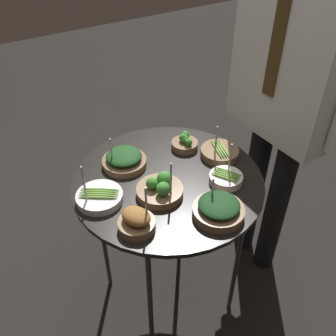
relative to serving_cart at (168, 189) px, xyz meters
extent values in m
plane|color=black|center=(0.00, 0.00, -0.71)|extent=(8.00, 8.00, 0.00)
cylinder|color=black|center=(0.00, 0.00, 0.04)|extent=(0.72, 0.72, 0.02)
cylinder|color=#2D2D2D|center=(0.22, -0.22, -0.34)|extent=(0.02, 0.02, 0.75)
cylinder|color=#2D2D2D|center=(-0.22, -0.22, -0.34)|extent=(0.02, 0.02, 0.75)
cylinder|color=#2D2D2D|center=(0.22, 0.22, -0.34)|extent=(0.02, 0.02, 0.75)
cylinder|color=#2D2D2D|center=(-0.22, 0.22, -0.34)|extent=(0.02, 0.02, 0.75)
cylinder|color=brown|center=(0.06, -0.07, 0.07)|extent=(0.17, 0.17, 0.03)
sphere|color=#387F2D|center=(0.09, -0.08, 0.11)|extent=(0.05, 0.05, 0.05)
sphere|color=#387F2D|center=(0.05, -0.05, 0.11)|extent=(0.06, 0.06, 0.06)
sphere|color=#387F2D|center=(0.04, -0.09, 0.10)|extent=(0.04, 0.04, 0.04)
cylinder|color=#ADADB2|center=(0.10, -0.05, 0.13)|extent=(0.01, 0.01, 0.16)
cylinder|color=brown|center=(-0.01, 0.25, 0.07)|extent=(0.15, 0.15, 0.03)
ellipsoid|color=#7AA847|center=(-0.01, 0.27, 0.09)|extent=(0.13, 0.05, 0.01)
ellipsoid|color=#7AA847|center=(-0.01, 0.26, 0.09)|extent=(0.13, 0.05, 0.01)
ellipsoid|color=#7AA847|center=(-0.01, 0.25, 0.09)|extent=(0.13, 0.05, 0.01)
ellipsoid|color=#7AA847|center=(-0.01, 0.24, 0.09)|extent=(0.13, 0.05, 0.01)
cylinder|color=#ADADB2|center=(0.01, 0.21, 0.13)|extent=(0.01, 0.01, 0.16)
cylinder|color=brown|center=(-0.13, 0.16, 0.07)|extent=(0.11, 0.11, 0.03)
sphere|color=#387F2D|center=(-0.10, 0.16, 0.10)|extent=(0.03, 0.03, 0.03)
sphere|color=#387F2D|center=(-0.13, 0.17, 0.10)|extent=(0.03, 0.03, 0.03)
sphere|color=#387F2D|center=(-0.15, 0.18, 0.10)|extent=(0.04, 0.04, 0.04)
sphere|color=#387F2D|center=(-0.14, 0.16, 0.10)|extent=(0.03, 0.03, 0.03)
sphere|color=#387F2D|center=(-0.13, 0.16, 0.09)|extent=(0.03, 0.03, 0.03)
cylinder|color=brown|center=(0.25, 0.04, 0.07)|extent=(0.17, 0.17, 0.03)
ellipsoid|color=#143816|center=(0.25, 0.04, 0.10)|extent=(0.14, 0.14, 0.03)
cylinder|color=#ADADB2|center=(0.20, 0.05, 0.11)|extent=(0.01, 0.01, 0.12)
cylinder|color=brown|center=(-0.16, -0.10, 0.07)|extent=(0.17, 0.17, 0.03)
ellipsoid|color=#194219|center=(-0.16, -0.10, 0.10)|extent=(0.14, 0.14, 0.03)
cylinder|color=#ADADB2|center=(-0.16, -0.15, 0.12)|extent=(0.01, 0.01, 0.14)
cylinder|color=silver|center=(-0.03, -0.26, 0.07)|extent=(0.16, 0.16, 0.03)
ellipsoid|color=olive|center=(-0.01, -0.28, 0.09)|extent=(0.09, 0.12, 0.01)
ellipsoid|color=olive|center=(-0.02, -0.27, 0.09)|extent=(0.09, 0.12, 0.01)
ellipsoid|color=olive|center=(-0.03, -0.26, 0.09)|extent=(0.09, 0.12, 0.01)
ellipsoid|color=olive|center=(-0.04, -0.26, 0.09)|extent=(0.09, 0.12, 0.01)
ellipsoid|color=olive|center=(-0.04, -0.25, 0.09)|extent=(0.09, 0.12, 0.01)
cylinder|color=#ADADB2|center=(-0.03, -0.31, 0.14)|extent=(0.01, 0.01, 0.17)
cylinder|color=silver|center=(0.13, 0.17, 0.07)|extent=(0.12, 0.12, 0.03)
ellipsoid|color=olive|center=(0.14, 0.15, 0.09)|extent=(0.10, 0.06, 0.01)
ellipsoid|color=olive|center=(0.13, 0.16, 0.09)|extent=(0.10, 0.06, 0.01)
ellipsoid|color=olive|center=(0.13, 0.17, 0.09)|extent=(0.10, 0.06, 0.01)
ellipsoid|color=olive|center=(0.12, 0.18, 0.09)|extent=(0.10, 0.06, 0.01)
ellipsoid|color=olive|center=(0.12, 0.19, 0.09)|extent=(0.10, 0.06, 0.01)
cylinder|color=#ADADB2|center=(0.11, 0.20, 0.13)|extent=(0.01, 0.01, 0.14)
cylinder|color=brown|center=(0.16, -0.22, 0.07)|extent=(0.12, 0.12, 0.03)
ellipsoid|color=#93602D|center=(0.16, -0.22, 0.11)|extent=(0.12, 0.11, 0.05)
cylinder|color=#ADADB2|center=(0.17, -0.19, 0.14)|extent=(0.01, 0.01, 0.17)
cylinder|color=black|center=(-0.06, 0.55, -0.31)|extent=(0.10, 0.10, 0.81)
cylinder|color=black|center=(0.10, 0.55, -0.31)|extent=(0.10, 0.10, 0.81)
cube|color=white|center=(0.02, 0.55, 0.40)|extent=(0.45, 0.22, 0.61)
cube|color=#4C3819|center=(0.02, 0.44, 0.47)|extent=(0.05, 0.01, 0.36)
cylinder|color=white|center=(-0.24, 0.55, 0.42)|extent=(0.07, 0.07, 0.56)
camera|label=1|loc=(0.90, -0.57, 0.96)|focal=40.00mm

